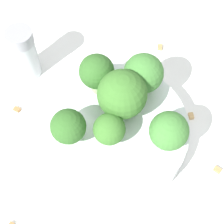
{
  "coord_description": "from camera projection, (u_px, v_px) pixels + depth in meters",
  "views": [
    {
      "loc": [
        -0.15,
        -0.14,
        0.43
      ],
      "look_at": [
        0.0,
        0.0,
        0.06
      ],
      "focal_mm": 60.0,
      "sensor_mm": 36.0,
      "label": 1
    }
  ],
  "objects": [
    {
      "name": "broccoli_floret_1",
      "position": [
        109.0,
        130.0,
        0.42
      ],
      "size": [
        0.04,
        0.04,
        0.04
      ],
      "color": "#8EB770",
      "rests_on": "bowl"
    },
    {
      "name": "almond_crumb_0",
      "position": [
        218.0,
        169.0,
        0.45
      ],
      "size": [
        0.01,
        0.01,
        0.01
      ],
      "primitive_type": "cube",
      "rotation": [
        0.0,
        0.0,
        1.63
      ],
      "color": "#AD7F4C",
      "rests_on": "ground_plane"
    },
    {
      "name": "broccoli_floret_5",
      "position": [
        143.0,
        74.0,
        0.45
      ],
      "size": [
        0.05,
        0.05,
        0.06
      ],
      "color": "#7A9E5B",
      "rests_on": "bowl"
    },
    {
      "name": "almond_crumb_4",
      "position": [
        191.0,
        115.0,
        0.49
      ],
      "size": [
        0.01,
        0.01,
        0.01
      ],
      "primitive_type": "cube",
      "rotation": [
        0.0,
        0.0,
        3.99
      ],
      "color": "tan",
      "rests_on": "ground_plane"
    },
    {
      "name": "almond_crumb_1",
      "position": [
        160.0,
        46.0,
        0.54
      ],
      "size": [
        0.01,
        0.01,
        0.01
      ],
      "primitive_type": "cube",
      "rotation": [
        0.0,
        0.0,
        0.61
      ],
      "color": "#AD7F4C",
      "rests_on": "ground_plane"
    },
    {
      "name": "bowl",
      "position": [
        112.0,
        131.0,
        0.46
      ],
      "size": [
        0.19,
        0.19,
        0.03
      ],
      "primitive_type": "cylinder",
      "color": "silver",
      "rests_on": "ground_plane"
    },
    {
      "name": "broccoli_floret_3",
      "position": [
        169.0,
        131.0,
        0.42
      ],
      "size": [
        0.05,
        0.05,
        0.05
      ],
      "color": "#84AD66",
      "rests_on": "bowl"
    },
    {
      "name": "ground_plane",
      "position": [
        112.0,
        137.0,
        0.48
      ],
      "size": [
        3.0,
        3.0,
        0.0
      ],
      "primitive_type": "plane",
      "color": "white"
    },
    {
      "name": "pepper_shaker",
      "position": [
        23.0,
        54.0,
        0.49
      ],
      "size": [
        0.03,
        0.03,
        0.08
      ],
      "color": "#B2B7BC",
      "rests_on": "ground_plane"
    },
    {
      "name": "broccoli_floret_4",
      "position": [
        68.0,
        127.0,
        0.42
      ],
      "size": [
        0.04,
        0.04,
        0.05
      ],
      "color": "#8EB770",
      "rests_on": "bowl"
    },
    {
      "name": "almond_crumb_2",
      "position": [
        17.0,
        109.0,
        0.49
      ],
      "size": [
        0.01,
        0.01,
        0.01
      ],
      "primitive_type": "cube",
      "rotation": [
        0.0,
        0.0,
        4.99
      ],
      "color": "olive",
      "rests_on": "ground_plane"
    },
    {
      "name": "broccoli_floret_0",
      "position": [
        122.0,
        95.0,
        0.43
      ],
      "size": [
        0.06,
        0.06,
        0.07
      ],
      "color": "#84AD66",
      "rests_on": "bowl"
    },
    {
      "name": "broccoli_floret_2",
      "position": [
        97.0,
        72.0,
        0.44
      ],
      "size": [
        0.04,
        0.04,
        0.06
      ],
      "color": "#8EB770",
      "rests_on": "bowl"
    }
  ]
}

